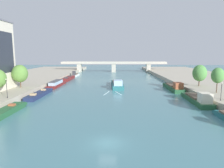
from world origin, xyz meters
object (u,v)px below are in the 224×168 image
Objects in this scene: moored_boat_left_far at (40,94)px; bridge_far at (114,65)px; moored_boat_left_lone at (68,78)px; tree_right_by_lamp at (218,75)px; lamppost_left_bank at (7,87)px; tree_left_distant at (20,74)px; moored_boat_left_downstream at (5,112)px; moored_boat_left_end at (57,84)px; lamppost_right_bank at (221,91)px; moored_boat_right_downstream at (198,99)px; moored_boat_right_end at (174,87)px; moored_boat_left_gap_after at (75,75)px; barge_midriver at (117,84)px; tree_right_distant at (200,73)px.

bridge_far is (20.81, 77.73, 4.03)m from moored_boat_left_far.
tree_right_by_lamp reaches higher than moored_boat_left_lone.
tree_left_distant is at bearing 104.67° from lamppost_left_bank.
moored_boat_left_downstream reaches higher than moored_boat_left_end.
tree_right_by_lamp is (56.92, -7.60, 0.32)m from tree_left_distant.
lamppost_right_bank is 92.88m from bridge_far.
moored_boat_right_downstream is 2.21× the size of tree_left_distant.
moored_boat_right_downstream is at bearing -13.91° from tree_left_distant.
lamppost_left_bank reaches higher than moored_boat_left_lone.
moored_boat_left_gap_after is at bearing 135.75° from moored_boat_right_end.
lamppost_left_bank is 1.12× the size of lamppost_right_bank.
lamppost_left_bank reaches higher than moored_boat_left_far.
bridge_far is (28.54, 72.87, -1.41)m from tree_left_distant.
barge_midriver is at bearing -88.38° from bridge_far.
lamppost_right_bank is at bearing -51.36° from barge_midriver.
moored_boat_left_far is at bearing 68.69° from lamppost_left_bank.
moored_boat_right_downstream is at bearing -51.20° from barge_midriver.
barge_midriver is at bearing 45.52° from lamppost_left_bank.
lamppost_right_bank reaches higher than moored_boat_right_downstream.
tree_left_distant reaches higher than moored_boat_left_downstream.
barge_midriver is at bearing 143.52° from tree_right_by_lamp.
tree_right_by_lamp reaches higher than moored_boat_left_gap_after.
tree_left_distant is at bearing -111.39° from bridge_far.
tree_left_distant reaches higher than barge_midriver.
tree_right_by_lamp is at bearing 7.69° from lamppost_left_bank.
moored_boat_right_downstream is (42.30, 10.22, 0.36)m from moored_boat_left_downstream.
moored_boat_left_lone is 3.58× the size of lamppost_left_bank.
moored_boat_left_far is 36.75m from moored_boat_left_lone.
barge_midriver is 32.98m from tree_left_distant.
tree_right_distant reaches higher than moored_boat_right_end.
moored_boat_left_lone is (-0.43, 36.75, 0.05)m from moored_boat_left_far.
tree_right_by_lamp is at bearing -60.45° from moored_boat_right_end.
tree_right_by_lamp reaches higher than moored_boat_right_end.
moored_boat_left_lone is at bearing 90.44° from moored_boat_left_end.
tree_left_distant is at bearing -102.89° from moored_boat_left_lone.
tree_left_distant is 15.37m from lamppost_left_bank.
moored_boat_right_downstream reaches higher than moored_boat_left_lone.
moored_boat_left_end is 53.72m from tree_right_by_lamp.
barge_midriver is 1.37× the size of moored_boat_left_downstream.
bridge_far is at bearing 74.28° from lamppost_left_bank.
lamppost_right_bank is at bearing -2.20° from lamppost_left_bank.
moored_boat_left_downstream reaches higher than moored_boat_left_far.
moored_boat_left_downstream is at bearing -166.42° from moored_boat_right_downstream.
bridge_far is (24.67, 87.63, 0.44)m from lamppost_left_bank.
moored_boat_right_end reaches higher than moored_boat_left_downstream.
moored_boat_left_far is 80.56m from bridge_far.
moored_boat_left_gap_after is (-22.48, 34.13, -0.08)m from barge_midriver.
moored_boat_left_gap_after is 0.16× the size of bridge_far.
moored_boat_left_end is (-22.81, 0.52, -0.06)m from barge_midriver.
lamppost_left_bank is at bearing -75.33° from tree_left_distant.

